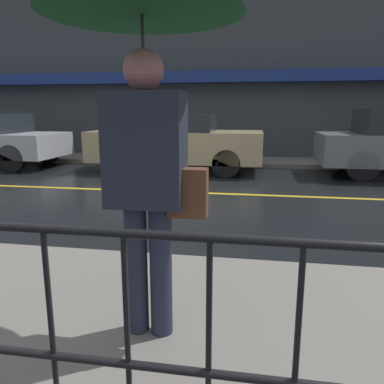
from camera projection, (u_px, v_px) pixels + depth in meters
name	position (u px, v px, depth m)	size (l,w,h in m)	color
ground_plane	(163.00, 192.00, 7.41)	(80.00, 80.00, 0.00)	black
sidewalk_near	(10.00, 316.00, 2.81)	(28.00, 2.54, 0.12)	slate
sidewalk_far	(197.00, 160.00, 11.63)	(28.00, 1.80, 0.12)	slate
lane_marking	(163.00, 192.00, 7.41)	(25.20, 0.12, 0.01)	gold
building_storefront	(202.00, 73.00, 12.04)	(28.00, 0.85, 5.57)	#383D42
pedestrian	(144.00, 48.00, 2.14)	(1.17, 1.17, 2.24)	#23283D
car_tan	(175.00, 142.00, 9.79)	(4.44, 1.75, 1.48)	tan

